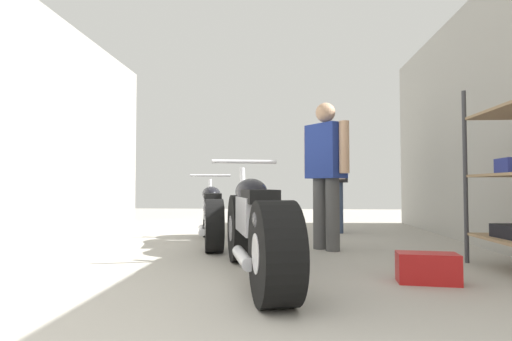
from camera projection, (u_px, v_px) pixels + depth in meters
name	position (u px, v px, depth m)	size (l,w,h in m)	color
ground_plane	(248.00, 257.00, 4.10)	(17.13, 17.13, 0.00)	#A8A399
motorcycle_maroon_cruiser	(256.00, 228.00, 3.09)	(0.82, 2.09, 0.98)	black
motorcycle_black_naked	(212.00, 214.00, 4.97)	(0.71, 1.91, 0.89)	black
mechanic_in_blue	(326.00, 166.00, 4.57)	(0.51, 0.59, 1.69)	#4C4C4C
mechanic_with_helmet	(336.00, 169.00, 6.28)	(0.30, 0.65, 1.65)	#384766
red_toolbox	(428.00, 268.00, 2.97)	(0.44, 0.21, 0.23)	#B21919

